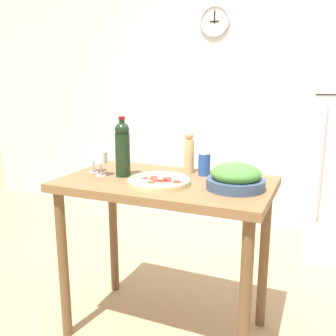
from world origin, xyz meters
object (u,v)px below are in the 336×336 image
at_px(wine_bottle, 123,148).
at_px(pepper_mill, 189,153).
at_px(wine_glass_far, 94,156).
at_px(salt_canister, 204,164).
at_px(salad_bowl, 236,178).
at_px(wine_glass_near, 101,159).
at_px(homemade_pizza, 159,181).

distance_m(wine_bottle, pepper_mill, 0.38).
distance_m(wine_glass_far, pepper_mill, 0.55).
distance_m(wine_bottle, salt_canister, 0.46).
xyz_separation_m(salad_bowl, salt_canister, (-0.23, 0.20, 0.01)).
height_order(wine_glass_near, homemade_pizza, wine_glass_near).
distance_m(wine_glass_near, homemade_pizza, 0.38).
xyz_separation_m(pepper_mill, homemade_pizza, (-0.06, -0.29, -0.10)).
distance_m(wine_bottle, homemade_pizza, 0.30).
xyz_separation_m(wine_glass_far, pepper_mill, (0.51, 0.20, 0.02)).
distance_m(pepper_mill, salt_canister, 0.11).
xyz_separation_m(wine_glass_far, homemade_pizza, (0.46, -0.09, -0.08)).
height_order(homemade_pizza, salt_canister, salt_canister).
relative_size(wine_glass_near, pepper_mill, 0.57).
height_order(wine_glass_near, salt_canister, wine_glass_near).
height_order(wine_bottle, salad_bowl, wine_bottle).
bearing_deg(wine_glass_far, wine_bottle, -3.39).
height_order(wine_bottle, homemade_pizza, wine_bottle).
relative_size(wine_glass_far, pepper_mill, 0.57).
bearing_deg(salt_canister, wine_glass_far, -163.40).
height_order(wine_glass_far, pepper_mill, pepper_mill).
bearing_deg(wine_glass_near, pepper_mill, 30.17).
bearing_deg(salt_canister, wine_bottle, -154.72).
bearing_deg(salt_canister, pepper_mill, 170.34).
xyz_separation_m(wine_glass_near, wine_glass_far, (-0.08, 0.05, 0.00)).
distance_m(wine_glass_far, salt_canister, 0.64).
bearing_deg(wine_bottle, wine_glass_far, 176.61).
xyz_separation_m(wine_bottle, salad_bowl, (0.64, -0.01, -0.10)).
bearing_deg(wine_bottle, wine_glass_near, -160.97).
bearing_deg(pepper_mill, wine_bottle, -146.18).
xyz_separation_m(wine_glass_far, salt_canister, (0.61, 0.18, -0.03)).
relative_size(wine_bottle, salt_canister, 2.46).
bearing_deg(salad_bowl, salt_canister, 138.09).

